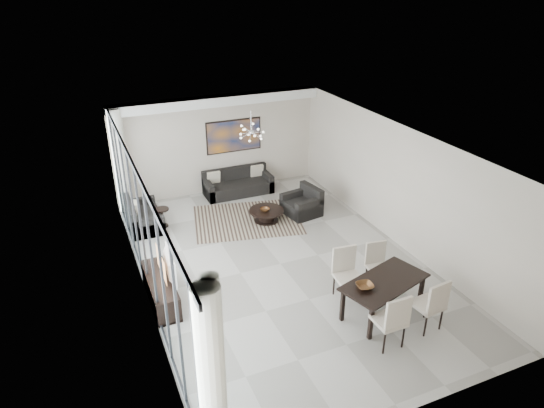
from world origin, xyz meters
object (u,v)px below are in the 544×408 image
sofa_main (238,185)px  coffee_table (266,215)px  tv_console (161,290)px  television (166,266)px  dining_table (384,285)px

sofa_main → coffee_table: bearing=-87.4°
tv_console → television: television is taller
television → dining_table: 4.23m
coffee_table → television: television is taller
coffee_table → sofa_main: 2.00m
television → coffee_table: bearing=-49.5°
sofa_main → dining_table: sofa_main is taller
television → dining_table: bearing=-115.7°
coffee_table → tv_console: tv_console is taller
television → dining_table: (3.70, -2.04, -0.16)m
tv_console → television: 0.56m
tv_console → television: size_ratio=1.73×
coffee_table → sofa_main: (-0.09, 2.00, 0.06)m
tv_console → dining_table: size_ratio=0.87×
sofa_main → dining_table: bearing=-84.0°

